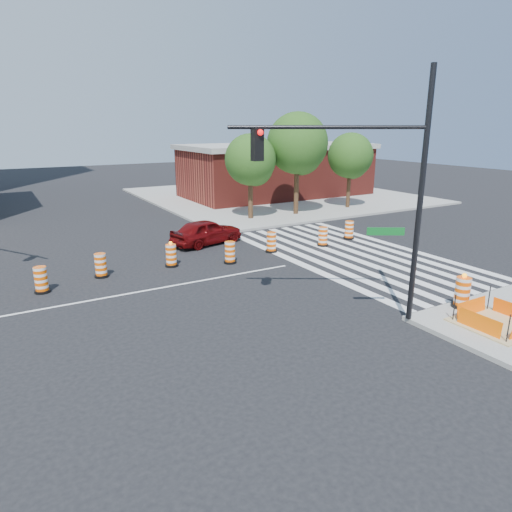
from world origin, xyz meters
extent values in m
plane|color=black|center=(0.00, 0.00, 0.00)|extent=(120.00, 120.00, 0.00)
cube|color=gray|center=(18.00, 18.00, 0.07)|extent=(22.00, 22.00, 0.15)
cube|color=silver|center=(7.80, 0.00, 0.01)|extent=(0.45, 13.50, 0.01)
cube|color=silver|center=(8.70, 0.00, 0.01)|extent=(0.45, 13.50, 0.01)
cube|color=silver|center=(9.60, 0.00, 0.01)|extent=(0.45, 13.50, 0.01)
cube|color=silver|center=(10.50, 0.00, 0.01)|extent=(0.45, 13.50, 0.01)
cube|color=silver|center=(11.40, 0.00, 0.01)|extent=(0.45, 13.50, 0.01)
cube|color=silver|center=(12.30, 0.00, 0.01)|extent=(0.45, 13.50, 0.01)
cube|color=silver|center=(13.20, 0.00, 0.01)|extent=(0.45, 13.50, 0.01)
cube|color=silver|center=(14.10, 0.00, 0.01)|extent=(0.45, 13.50, 0.01)
cube|color=silver|center=(0.00, 0.00, 0.01)|extent=(14.00, 0.12, 0.01)
cube|color=tan|center=(9.00, -9.00, 0.17)|extent=(2.20, 2.20, 0.05)
cube|color=#FF6405|center=(9.00, -8.10, 0.43)|extent=(1.44, 0.02, 0.55)
cube|color=#FF6405|center=(8.10, -9.00, 0.43)|extent=(0.02, 1.44, 0.55)
cylinder|color=black|center=(8.10, -9.90, 0.60)|extent=(0.04, 0.04, 0.90)
cylinder|color=black|center=(8.10, -8.10, 0.60)|extent=(0.04, 0.04, 0.90)
cylinder|color=black|center=(9.90, -8.10, 0.60)|extent=(0.04, 0.04, 0.90)
cube|color=maroon|center=(18.00, 18.00, 2.10)|extent=(16.00, 8.00, 4.20)
cube|color=gray|center=(18.00, 18.00, 4.40)|extent=(16.50, 8.50, 0.40)
imported|color=#590708|center=(5.52, 5.43, 0.69)|extent=(4.31, 2.51, 1.38)
cylinder|color=black|center=(7.02, -7.24, 4.03)|extent=(0.17, 0.17, 7.77)
cylinder|color=black|center=(4.53, -5.74, 6.17)|extent=(5.05, 3.10, 0.12)
cube|color=black|center=(2.78, -4.69, 5.68)|extent=(0.31, 0.27, 0.97)
sphere|color=#FF0C0C|center=(2.78, -4.87, 6.02)|extent=(0.17, 0.17, 0.17)
cube|color=#0C591E|center=(6.19, -6.74, 3.06)|extent=(1.02, 0.63, 0.24)
cylinder|color=black|center=(9.34, -7.47, 0.20)|extent=(0.63, 0.63, 0.10)
cylinder|color=#F85805|center=(9.34, -7.47, 0.73)|extent=(0.50, 0.50, 1.00)
sphere|color=#FF990C|center=(9.34, -7.47, 1.30)|extent=(0.17, 0.17, 0.17)
cylinder|color=#382314|center=(10.74, 9.84, 1.79)|extent=(0.32, 0.32, 3.59)
sphere|color=#1A4614|center=(10.74, 9.84, 4.03)|extent=(3.36, 3.36, 3.36)
sphere|color=#1A4614|center=(11.24, 10.14, 3.47)|extent=(2.47, 2.47, 2.47)
sphere|color=#1A4614|center=(10.34, 9.64, 3.70)|extent=(2.24, 2.24, 2.24)
cylinder|color=#382314|center=(14.33, 9.65, 2.23)|extent=(0.34, 0.34, 4.46)
sphere|color=#1A4614|center=(14.33, 9.65, 5.02)|extent=(4.18, 4.18, 4.18)
sphere|color=#1A4614|center=(14.86, 9.97, 4.32)|extent=(3.07, 3.07, 3.07)
sphere|color=#1A4614|center=(13.90, 9.44, 4.60)|extent=(2.79, 2.79, 2.79)
cylinder|color=#382314|center=(19.27, 9.81, 1.79)|extent=(0.29, 0.29, 3.58)
sphere|color=#1A4614|center=(19.27, 9.81, 4.03)|extent=(3.36, 3.36, 3.36)
sphere|color=#1A4614|center=(19.72, 10.08, 3.47)|extent=(2.46, 2.46, 2.46)
sphere|color=#1A4614|center=(18.91, 9.63, 3.69)|extent=(2.24, 2.24, 2.24)
cylinder|color=black|center=(-3.03, 1.82, 0.05)|extent=(0.60, 0.60, 0.10)
cylinder|color=#F85805|center=(-3.03, 1.82, 0.55)|extent=(0.48, 0.48, 0.95)
cylinder|color=black|center=(-0.64, 2.59, 0.05)|extent=(0.60, 0.60, 0.10)
cylinder|color=#F85805|center=(-0.64, 2.59, 0.55)|extent=(0.48, 0.48, 0.95)
cylinder|color=black|center=(2.47, 2.55, 0.05)|extent=(0.60, 0.60, 0.10)
cylinder|color=#F85805|center=(2.47, 2.55, 0.55)|extent=(0.48, 0.48, 0.95)
sphere|color=#FF990C|center=(2.47, 2.55, 1.10)|extent=(0.16, 0.16, 0.16)
cylinder|color=black|center=(5.02, 1.67, 0.05)|extent=(0.60, 0.60, 0.10)
cylinder|color=#F85805|center=(5.02, 1.67, 0.55)|extent=(0.48, 0.48, 0.95)
cylinder|color=black|center=(7.71, 2.32, 0.05)|extent=(0.60, 0.60, 0.10)
cylinder|color=#F85805|center=(7.71, 2.32, 0.55)|extent=(0.48, 0.48, 0.95)
cylinder|color=black|center=(10.72, 1.98, 0.05)|extent=(0.60, 0.60, 0.10)
cylinder|color=#F85805|center=(10.72, 1.98, 0.55)|extent=(0.48, 0.48, 0.95)
cylinder|color=black|center=(12.97, 2.47, 0.05)|extent=(0.60, 0.60, 0.10)
cylinder|color=#F85805|center=(12.97, 2.47, 0.55)|extent=(0.48, 0.48, 0.95)
camera|label=1|loc=(-4.18, -16.63, 6.24)|focal=32.00mm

